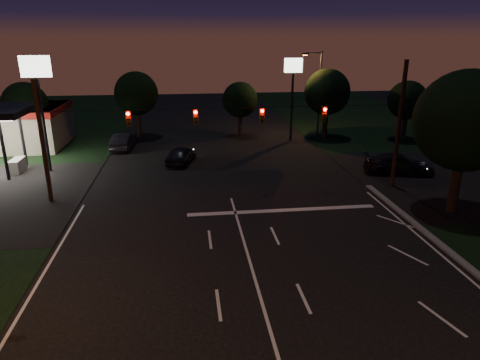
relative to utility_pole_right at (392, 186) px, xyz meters
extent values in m
plane|color=black|center=(-12.00, -15.00, 0.00)|extent=(140.00, 140.00, 0.00)
cube|color=silver|center=(-9.00, -3.50, 0.01)|extent=(12.00, 0.50, 0.01)
cylinder|color=black|center=(0.00, 0.00, 0.00)|extent=(0.30, 0.30, 9.00)
cylinder|color=black|center=(-24.00, 0.00, 0.00)|extent=(0.28, 0.28, 8.00)
cylinder|color=black|center=(-12.00, 0.00, 6.00)|extent=(24.00, 0.03, 0.03)
cylinder|color=black|center=(-12.00, 0.00, 6.50)|extent=(24.00, 0.02, 0.02)
cube|color=#3F3307|center=(-18.50, 0.00, 5.45)|extent=(0.32, 0.26, 1.00)
sphere|color=#FF0705|center=(-18.50, -0.16, 5.78)|extent=(0.22, 0.22, 0.22)
sphere|color=black|center=(-18.50, -0.16, 5.45)|extent=(0.20, 0.20, 0.20)
sphere|color=black|center=(-18.50, -0.16, 5.12)|extent=(0.20, 0.20, 0.20)
cube|color=#3F3307|center=(-14.20, 0.00, 5.45)|extent=(0.32, 0.26, 1.00)
sphere|color=#FF0705|center=(-14.20, -0.16, 5.78)|extent=(0.22, 0.22, 0.22)
sphere|color=black|center=(-14.20, -0.16, 5.45)|extent=(0.20, 0.20, 0.20)
sphere|color=black|center=(-14.20, -0.16, 5.12)|extent=(0.20, 0.20, 0.20)
cube|color=#3F3307|center=(-9.80, 0.00, 5.45)|extent=(0.32, 0.26, 1.00)
sphere|color=#FF0705|center=(-9.80, -0.16, 5.78)|extent=(0.22, 0.22, 0.22)
sphere|color=black|center=(-9.80, -0.16, 5.45)|extent=(0.20, 0.20, 0.20)
sphere|color=black|center=(-9.80, -0.16, 5.12)|extent=(0.20, 0.20, 0.20)
cube|color=#3F3307|center=(-5.50, 0.00, 5.45)|extent=(0.32, 0.26, 1.00)
sphere|color=#FF0705|center=(-5.50, -0.16, 5.78)|extent=(0.22, 0.22, 0.22)
sphere|color=black|center=(-5.50, -0.16, 5.45)|extent=(0.20, 0.20, 0.20)
sphere|color=black|center=(-5.50, -0.16, 5.12)|extent=(0.20, 0.20, 0.20)
cube|color=gray|center=(-28.50, 7.00, 0.55)|extent=(0.80, 2.00, 1.10)
cylinder|color=black|center=(-28.50, 5.00, 2.40)|extent=(0.24, 0.24, 4.80)
cylinder|color=black|center=(-28.50, 9.00, 2.40)|extent=(0.24, 0.24, 4.80)
cylinder|color=black|center=(-26.00, 7.00, 3.75)|extent=(0.24, 0.24, 7.50)
cube|color=white|center=(-26.00, 7.00, 8.30)|extent=(2.20, 0.30, 1.60)
cylinder|color=black|center=(-4.00, 15.00, 3.50)|extent=(0.24, 0.24, 7.00)
cube|color=white|center=(-4.00, 15.00, 7.70)|extent=(1.80, 0.30, 1.40)
cylinder|color=black|center=(-0.50, 17.00, 4.50)|extent=(0.20, 0.20, 9.00)
cylinder|color=black|center=(-1.40, 17.00, 8.80)|extent=(1.80, 0.12, 0.12)
cube|color=black|center=(-2.30, 17.00, 8.70)|extent=(0.60, 0.35, 0.22)
cube|color=orange|center=(-2.30, 17.00, 8.58)|extent=(0.45, 0.25, 0.04)
cylinder|color=black|center=(1.50, -5.00, 2.00)|extent=(0.60, 0.60, 4.00)
sphere|color=black|center=(1.50, -5.00, 5.76)|extent=(6.00, 6.00, 6.00)
sphere|color=black|center=(2.10, -4.55, 5.58)|extent=(4.50, 4.50, 4.50)
sphere|color=black|center=(0.90, -4.70, 5.62)|extent=(4.20, 4.20, 4.20)
cylinder|color=black|center=(-30.00, 15.00, 1.50)|extent=(0.49, 0.49, 3.00)
sphere|color=black|center=(-30.00, 15.00, 4.32)|extent=(4.20, 4.20, 4.20)
sphere|color=black|center=(-29.58, 15.32, 4.19)|extent=(3.15, 3.15, 3.15)
sphere|color=black|center=(-30.42, 15.21, 4.23)|extent=(2.94, 2.94, 2.94)
cylinder|color=black|center=(-20.00, 19.00, 1.62)|extent=(0.52, 0.52, 3.25)
sphere|color=black|center=(-20.00, 19.00, 4.68)|extent=(4.60, 4.60, 4.60)
sphere|color=black|center=(-19.54, 19.34, 4.54)|extent=(3.45, 3.45, 3.45)
sphere|color=black|center=(-20.46, 19.23, 4.58)|extent=(3.22, 3.22, 3.22)
cylinder|color=black|center=(-9.00, 18.00, 1.38)|extent=(0.47, 0.47, 2.75)
sphere|color=black|center=(-9.00, 18.00, 3.96)|extent=(3.80, 3.80, 3.80)
sphere|color=black|center=(-8.62, 18.28, 3.85)|extent=(2.85, 2.85, 2.85)
sphere|color=black|center=(-9.38, 18.19, 3.87)|extent=(2.66, 2.66, 2.66)
cylinder|color=black|center=(0.00, 16.00, 1.70)|extent=(0.53, 0.53, 3.40)
sphere|color=black|center=(0.00, 16.00, 4.90)|extent=(4.80, 4.80, 4.80)
sphere|color=black|center=(0.48, 16.36, 4.75)|extent=(3.60, 3.60, 3.60)
sphere|color=black|center=(-0.48, 16.24, 4.79)|extent=(3.36, 3.36, 3.36)
cylinder|color=black|center=(8.00, 14.00, 1.45)|extent=(0.48, 0.48, 2.90)
sphere|color=black|center=(8.00, 14.00, 4.18)|extent=(4.00, 4.00, 4.00)
sphere|color=black|center=(8.40, 14.30, 4.06)|extent=(3.00, 3.00, 3.00)
sphere|color=black|center=(7.60, 14.20, 4.09)|extent=(2.80, 2.80, 2.80)
imported|color=black|center=(-15.41, 7.95, 0.76)|extent=(2.95, 4.81, 1.53)
imported|color=black|center=(-21.00, 13.67, 0.78)|extent=(2.04, 4.88, 1.57)
imported|color=black|center=(1.88, 2.79, 0.79)|extent=(5.82, 3.42, 1.58)
camera|label=1|loc=(-14.80, -28.01, 10.50)|focal=32.00mm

